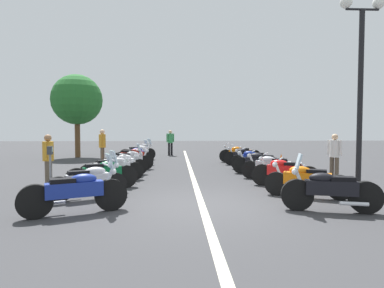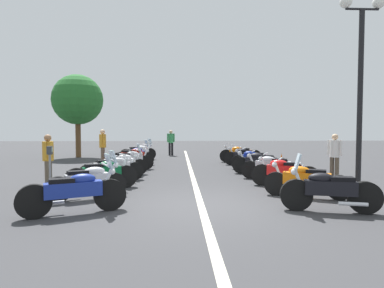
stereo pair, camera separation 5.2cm
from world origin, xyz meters
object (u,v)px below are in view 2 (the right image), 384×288
(motorcycle_left_row_3, at_px, (113,168))
(motorcycle_right_row_1, at_px, (306,180))
(motorcycle_left_row_5, at_px, (129,160))
(motorcycle_right_row_7, at_px, (240,154))
(motorcycle_left_row_4, at_px, (121,163))
(bystander_1, at_px, (103,144))
(motorcycle_right_row_6, at_px, (245,156))
(traffic_cone_1, at_px, (281,160))
(bystander_2, at_px, (335,153))
(bystander_3, at_px, (171,141))
(roadside_tree_0, at_px, (78,100))
(motorcycle_left_row_6, at_px, (133,156))
(bystander_0, at_px, (48,156))
(motorcycle_right_row_4, at_px, (260,163))
(motorcycle_left_row_1, at_px, (88,181))
(parking_meter, at_px, (50,161))
(motorcycle_right_row_0, at_px, (329,190))
(motorcycle_left_row_8, at_px, (139,152))
(motorcycle_left_row_2, at_px, (103,173))
(traffic_cone_0, at_px, (108,160))
(motorcycle_left_row_7, at_px, (135,154))
(motorcycle_left_row_0, at_px, (75,191))
(motorcycle_right_row_3, at_px, (272,167))
(motorcycle_right_row_2, at_px, (284,172))
(street_lamp_twin_globe, at_px, (361,61))

(motorcycle_left_row_3, distance_m, motorcycle_right_row_1, 6.11)
(motorcycle_left_row_5, distance_m, motorcycle_right_row_7, 6.02)
(motorcycle_left_row_4, relative_size, bystander_1, 1.17)
(motorcycle_right_row_6, height_order, traffic_cone_1, motorcycle_right_row_6)
(bystander_2, bearing_deg, bystander_3, -94.75)
(motorcycle_left_row_5, bearing_deg, traffic_cone_1, -11.20)
(motorcycle_left_row_3, xyz_separation_m, roadside_tree_0, (9.36, 4.03, 3.10))
(motorcycle_left_row_6, height_order, motorcycle_right_row_1, motorcycle_left_row_6)
(motorcycle_right_row_1, height_order, bystander_3, bystander_3)
(traffic_cone_1, xyz_separation_m, bystander_0, (-4.83, 8.76, 0.63))
(motorcycle_right_row_4, distance_m, traffic_cone_1, 3.06)
(motorcycle_left_row_5, height_order, motorcycle_right_row_1, motorcycle_right_row_1)
(motorcycle_left_row_1, distance_m, parking_meter, 1.47)
(motorcycle_left_row_1, relative_size, motorcycle_left_row_3, 0.89)
(motorcycle_right_row_0, bearing_deg, motorcycle_left_row_3, -23.87)
(motorcycle_left_row_5, height_order, motorcycle_right_row_6, motorcycle_right_row_6)
(motorcycle_left_row_6, xyz_separation_m, motorcycle_left_row_8, (2.83, 0.10, 0.01))
(motorcycle_left_row_2, distance_m, traffic_cone_0, 5.72)
(motorcycle_left_row_5, xyz_separation_m, motorcycle_left_row_7, (2.71, 0.14, 0.01))
(motorcycle_left_row_0, relative_size, traffic_cone_0, 3.29)
(motorcycle_left_row_0, bearing_deg, motorcycle_right_row_3, 14.78)
(motorcycle_right_row_3, distance_m, motorcycle_right_row_6, 4.24)
(motorcycle_right_row_7, relative_size, bystander_3, 1.27)
(motorcycle_right_row_1, relative_size, motorcycle_right_row_4, 0.95)
(motorcycle_left_row_1, height_order, bystander_2, bystander_2)
(motorcycle_left_row_0, xyz_separation_m, motorcycle_right_row_2, (2.86, -5.30, -0.02))
(motorcycle_left_row_8, xyz_separation_m, bystander_2, (-7.18, -7.59, 0.45))
(motorcycle_left_row_3, height_order, motorcycle_right_row_7, motorcycle_right_row_7)
(motorcycle_left_row_0, xyz_separation_m, bystander_0, (3.25, 1.84, 0.45))
(motorcycle_left_row_2, distance_m, motorcycle_left_row_4, 2.77)
(motorcycle_left_row_1, xyz_separation_m, motorcycle_right_row_0, (-1.47, -5.39, 0.02))
(motorcycle_left_row_6, height_order, motorcycle_right_row_2, motorcycle_left_row_6)
(motorcycle_left_row_4, xyz_separation_m, traffic_cone_0, (2.85, 1.09, -0.16))
(motorcycle_right_row_4, bearing_deg, bystander_1, -5.00)
(bystander_1, bearing_deg, motorcycle_right_row_4, 155.40)
(motorcycle_left_row_6, relative_size, street_lamp_twin_globe, 0.36)
(motorcycle_left_row_5, height_order, parking_meter, parking_meter)
(parking_meter, bearing_deg, motorcycle_left_row_5, 64.73)
(motorcycle_left_row_5, xyz_separation_m, motorcycle_right_row_6, (1.48, -5.26, 0.01))
(motorcycle_left_row_5, bearing_deg, motorcycle_right_row_7, 8.26)
(traffic_cone_0, bearing_deg, roadside_tree_0, 29.89)
(motorcycle_right_row_2, distance_m, bystander_3, 12.26)
(motorcycle_left_row_6, height_order, roadside_tree_0, roadside_tree_0)
(parking_meter, bearing_deg, motorcycle_left_row_3, 48.35)
(motorcycle_left_row_6, height_order, bystander_3, bystander_3)
(motorcycle_right_row_0, relative_size, motorcycle_right_row_1, 1.01)
(motorcycle_left_row_7, height_order, motorcycle_right_row_4, motorcycle_left_row_7)
(motorcycle_left_row_2, distance_m, bystander_2, 7.70)
(motorcycle_left_row_6, height_order, bystander_1, bystander_1)
(motorcycle_right_row_4, distance_m, traffic_cone_0, 7.00)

